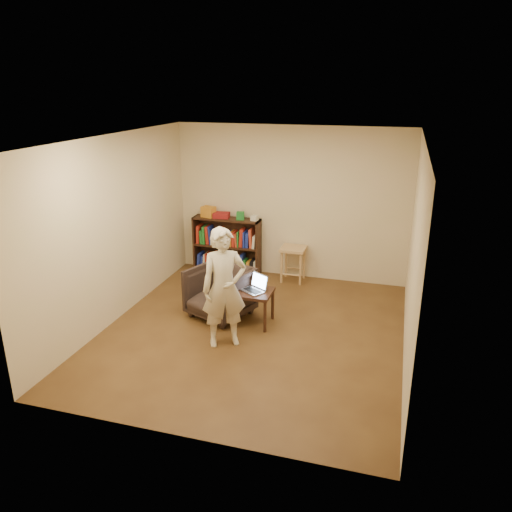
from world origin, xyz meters
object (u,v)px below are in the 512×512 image
(bookshelf, at_px, (227,248))
(person, at_px, (224,288))
(laptop, at_px, (255,287))
(side_table, at_px, (255,297))
(stool, at_px, (293,254))
(armchair, at_px, (220,292))

(bookshelf, bearing_deg, person, -71.24)
(bookshelf, distance_m, laptop, 2.10)
(side_table, distance_m, person, 0.78)
(stool, relative_size, person, 0.38)
(person, bearing_deg, laptop, 43.30)
(armchair, bearing_deg, stool, 87.89)
(side_table, height_order, laptop, laptop)
(stool, height_order, side_table, stool)
(armchair, distance_m, laptop, 0.59)
(bookshelf, xyz_separation_m, armchair, (0.50, -1.74, -0.07))
(armchair, xyz_separation_m, person, (0.35, -0.76, 0.42))
(stool, xyz_separation_m, person, (-0.38, -2.40, 0.30))
(side_table, bearing_deg, bookshelf, 119.82)
(armchair, relative_size, person, 0.52)
(bookshelf, height_order, stool, bookshelf)
(side_table, xyz_separation_m, laptop, (0.00, 0.03, 0.14))
(person, bearing_deg, armchair, 84.84)
(armchair, xyz_separation_m, side_table, (0.55, -0.11, 0.04))
(bookshelf, xyz_separation_m, side_table, (1.06, -1.84, -0.03))
(laptop, bearing_deg, armchair, -155.70)
(person, bearing_deg, bookshelf, 79.11)
(stool, distance_m, laptop, 1.73)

